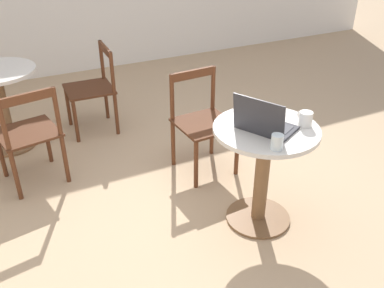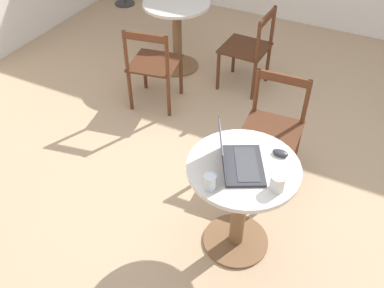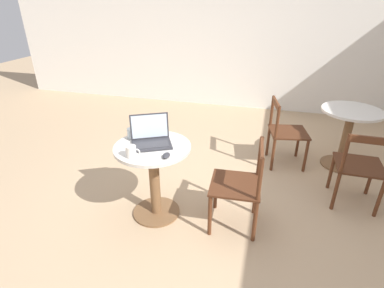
{
  "view_description": "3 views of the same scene",
  "coord_description": "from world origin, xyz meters",
  "views": [
    {
      "loc": [
        -2.43,
        1.29,
        2.03
      ],
      "look_at": [
        -0.17,
        0.18,
        0.59
      ],
      "focal_mm": 40.0,
      "sensor_mm": 36.0,
      "label": 1
    },
    {
      "loc": [
        -2.24,
        -0.77,
        2.54
      ],
      "look_at": [
        -0.36,
        0.17,
        0.7
      ],
      "focal_mm": 40.0,
      "sensor_mm": 36.0,
      "label": 2
    },
    {
      "loc": [
        0.52,
        -2.44,
        1.96
      ],
      "look_at": [
        -0.16,
        0.07,
        0.67
      ],
      "focal_mm": 28.0,
      "sensor_mm": 36.0,
      "label": 3
    }
  ],
  "objects": [
    {
      "name": "laptop",
      "position": [
        -0.48,
        -0.18,
        0.8
      ],
      "size": [
        0.43,
        0.4,
        0.25
      ],
      "color": "#2D2D33",
      "rests_on": "cafe_table_near"
    },
    {
      "name": "chair_mid_left",
      "position": [
        0.75,
        1.14,
        0.43
      ],
      "size": [
        0.52,
        0.52,
        0.84
      ],
      "color": "#562D19",
      "rests_on": "ground_plane"
    },
    {
      "name": "chair_mid_front",
      "position": [
        1.46,
        0.45,
        0.43
      ],
      "size": [
        0.46,
        0.46,
        0.84
      ],
      "color": "#562D19",
      "rests_on": "ground_plane"
    },
    {
      "name": "drinking_glass",
      "position": [
        -0.7,
        -0.11,
        0.8
      ],
      "size": [
        0.07,
        0.07,
        0.1
      ],
      "color": "silver",
      "rests_on": "cafe_table_near"
    },
    {
      "name": "ground_plane",
      "position": [
        0.0,
        0.0,
        0.0
      ],
      "size": [
        16.0,
        16.0,
        0.0
      ],
      "primitive_type": "plane",
      "color": "tan"
    },
    {
      "name": "cafe_table_near",
      "position": [
        -0.45,
        -0.22,
        0.52
      ],
      "size": [
        0.7,
        0.7,
        0.75
      ],
      "color": "brown",
      "rests_on": "ground_plane"
    },
    {
      "name": "cafe_table_mid",
      "position": [
        1.48,
        1.28,
        0.52
      ],
      "size": [
        0.7,
        0.7,
        0.75
      ],
      "color": "brown",
      "rests_on": "ground_plane"
    },
    {
      "name": "mug",
      "position": [
        -0.54,
        -0.46,
        0.8
      ],
      "size": [
        0.13,
        0.09,
        0.1
      ],
      "color": "silver",
      "rests_on": "cafe_table_near"
    },
    {
      "name": "chair_near_right",
      "position": [
        0.35,
        -0.17,
        0.43
      ],
      "size": [
        0.47,
        0.47,
        0.84
      ],
      "color": "#562D19",
      "rests_on": "ground_plane"
    },
    {
      "name": "mouse",
      "position": [
        -0.26,
        -0.39,
        0.77
      ],
      "size": [
        0.06,
        0.1,
        0.03
      ],
      "color": "#2D2D33",
      "rests_on": "cafe_table_near"
    }
  ]
}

